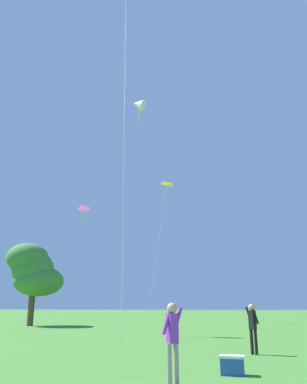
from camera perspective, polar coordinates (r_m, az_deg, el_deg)
The scene contains 7 objects.
kite_yellow_diamond at distance 45.26m, azimuth 1.83°, elevation 0.20°, with size 1.27×8.51×15.92m.
kite_pink_low at distance 53.68m, azimuth -10.39°, elevation -3.14°, with size 4.21×7.03×15.10m.
kite_white_distant at distance 46.32m, azimuth -2.22°, elevation 12.65°, with size 1.67×5.01×25.01m.
person_near_tree at distance 14.69m, azimuth 14.31°, elevation -18.20°, with size 0.47×0.39×1.66m.
person_in_blue_jacket at distance 8.94m, azimuth 2.79°, elevation -20.13°, with size 0.46×0.41×1.66m.
tree_left_oak at distance 36.25m, azimuth -17.15°, elevation -11.03°, with size 4.83×4.64×6.97m.
picnic_cooler at distance 10.42m, azimuth 11.47°, elevation -23.58°, with size 0.60×0.40×0.44m.
Camera 1 is at (0.84, -3.92, 1.58)m, focal length 36.41 mm.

